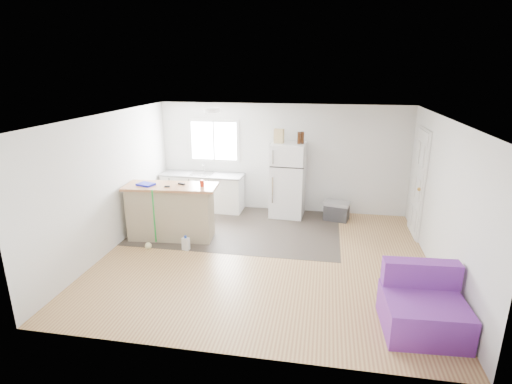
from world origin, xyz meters
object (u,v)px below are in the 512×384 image
Objects in this scene: mop at (150,236)px; bottle_left at (299,138)px; refrigerator at (288,180)px; purple_seat at (423,308)px; peninsula at (171,211)px; bottle_right at (302,138)px; red_cup at (202,183)px; cleaner_jug at (186,244)px; cooler at (337,211)px; cardboard_box at (279,136)px; kitchen_cabinets at (203,191)px; blue_tray at (146,184)px.

mop is 4.53× the size of bottle_left.
refrigerator is 4.31m from purple_seat.
refrigerator is (2.05, 1.62, 0.28)m from peninsula.
red_cup is at bearing -137.20° from bottle_right.
refrigerator is at bearing 60.74° from cleaner_jug.
cooler is 1.76m from bottle_left.
peninsula is 5.84× the size of cardboard_box.
kitchen_cabinets is 1.08× the size of peninsula.
red_cup is (0.63, 0.03, 0.58)m from peninsula.
bottle_left is (2.69, 1.65, 0.67)m from blue_tray.
refrigerator is 2.73m from cleaner_jug.
bottle_left is (2.48, 2.09, 1.51)m from mop.
refrigerator reaches higher than kitchen_cabinets.
refrigerator is 2.71× the size of cooler.
cooler is at bearing 5.47° from mop.
cleaner_jug is at bearing -52.24° from peninsula.
blue_tray is 3.23m from bottle_left.
bottle_right reaches higher than blue_tray.
refrigerator is 2.16m from red_cup.
bottle_left is 0.08m from bottle_right.
purple_seat is at bearing -57.82° from refrigerator.
cleaner_jug is at bearing -123.81° from refrigerator.
purple_seat is 3.99× the size of bottle_right.
blue_tray is (-0.43, -0.08, 0.54)m from peninsula.
cardboard_box is at bearing -175.74° from bottle_right.
bottle_right is (2.23, -0.07, 1.31)m from kitchen_cabinets.
kitchen_cabinets reaches higher than purple_seat.
kitchen_cabinets is 5.52m from purple_seat.
refrigerator is 5.38× the size of cardboard_box.
cleaner_jug is at bearing -124.25° from cardboard_box.
red_cup is at bearing 144.98° from purple_seat.
cardboard_box is 1.20× the size of bottle_right.
mop is at bearing -63.96° from blue_tray.
bottle_left reaches higher than purple_seat.
red_cup is at bearing 78.63° from cleaner_jug.
peninsula is 3.48m from cooler.
cooler is 4.96× the size of red_cup.
blue_tray is at bearing -142.56° from cooler.
bottle_left is at bearing 30.08° from peninsula.
purple_seat is at bearing -61.56° from cooler.
blue_tray is at bearing -174.44° from peninsula.
refrigerator is at bearing 167.77° from bottle_left.
kitchen_cabinets is at bearing 178.28° from bottle_right.
cooler is at bearing 24.05° from blue_tray.
refrigerator is (1.95, -0.06, 0.38)m from kitchen_cabinets.
cooler is 3.90m from mop.
bottle_right is at bearing -174.02° from cooler.
purple_seat is 4.60m from mop.
bottle_left reaches higher than refrigerator.
peninsula is (-0.10, -1.68, 0.10)m from kitchen_cabinets.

